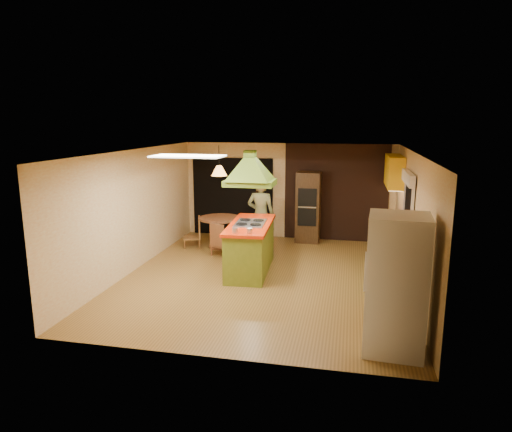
% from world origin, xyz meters
% --- Properties ---
extents(ground, '(6.50, 6.50, 0.00)m').
position_xyz_m(ground, '(0.00, 0.00, 0.00)').
color(ground, olive).
rests_on(ground, ground).
extents(room_walls, '(5.50, 6.50, 6.50)m').
position_xyz_m(room_walls, '(0.00, 0.00, 1.25)').
color(room_walls, beige).
rests_on(room_walls, ground).
extents(ceiling_plane, '(6.50, 6.50, 0.00)m').
position_xyz_m(ceiling_plane, '(0.00, 0.00, 2.50)').
color(ceiling_plane, silver).
rests_on(ceiling_plane, room_walls).
extents(brick_panel, '(2.64, 0.03, 2.50)m').
position_xyz_m(brick_panel, '(1.25, 3.23, 1.25)').
color(brick_panel, '#381E14').
rests_on(brick_panel, ground).
extents(nook_opening, '(2.20, 0.03, 2.10)m').
position_xyz_m(nook_opening, '(-1.50, 3.23, 1.05)').
color(nook_opening, black).
rests_on(nook_opening, ground).
extents(right_counter, '(0.62, 3.05, 0.92)m').
position_xyz_m(right_counter, '(2.45, 0.60, 0.46)').
color(right_counter, olive).
rests_on(right_counter, ground).
extents(upper_cabinets, '(0.34, 1.40, 0.70)m').
position_xyz_m(upper_cabinets, '(2.57, 2.20, 1.95)').
color(upper_cabinets, yellow).
rests_on(upper_cabinets, room_walls).
extents(window_right, '(0.12, 1.35, 1.06)m').
position_xyz_m(window_right, '(2.70, 0.40, 1.77)').
color(window_right, black).
rests_on(window_right, room_walls).
extents(fluor_panel, '(1.20, 0.60, 0.03)m').
position_xyz_m(fluor_panel, '(-1.10, -1.20, 2.48)').
color(fluor_panel, white).
rests_on(fluor_panel, ceiling_plane).
extents(kitchen_island, '(0.94, 2.08, 1.03)m').
position_xyz_m(kitchen_island, '(-0.37, 0.33, 0.51)').
color(kitchen_island, olive).
rests_on(kitchen_island, ground).
extents(range_hood, '(0.99, 0.71, 0.79)m').
position_xyz_m(range_hood, '(-0.37, 0.33, 2.25)').
color(range_hood, '#5A791E').
rests_on(range_hood, ceiling_plane).
extents(man, '(0.68, 0.47, 1.79)m').
position_xyz_m(man, '(-0.42, 1.70, 0.89)').
color(man, brown).
rests_on(man, ground).
extents(refrigerator, '(0.82, 0.78, 1.89)m').
position_xyz_m(refrigerator, '(2.26, -2.55, 0.95)').
color(refrigerator, silver).
rests_on(refrigerator, ground).
extents(wall_oven, '(0.61, 0.61, 1.80)m').
position_xyz_m(wall_oven, '(0.57, 2.95, 0.90)').
color(wall_oven, '#462D16').
rests_on(wall_oven, ground).
extents(dining_table, '(1.01, 1.01, 0.76)m').
position_xyz_m(dining_table, '(-1.48, 1.92, 0.53)').
color(dining_table, brown).
rests_on(dining_table, ground).
extents(chair_left, '(0.53, 0.53, 0.76)m').
position_xyz_m(chair_left, '(-2.18, 1.82, 0.38)').
color(chair_left, brown).
rests_on(chair_left, ground).
extents(chair_near, '(0.58, 0.58, 0.79)m').
position_xyz_m(chair_near, '(-1.23, 1.27, 0.39)').
color(chair_near, brown).
rests_on(chair_near, ground).
extents(pendant_lamp, '(0.42, 0.42, 0.24)m').
position_xyz_m(pendant_lamp, '(-1.48, 1.92, 1.90)').
color(pendant_lamp, '#FF9E3F').
rests_on(pendant_lamp, ceiling_plane).
extents(canister_large, '(0.17, 0.17, 0.20)m').
position_xyz_m(canister_large, '(2.40, 1.55, 1.02)').
color(canister_large, '#FBE8CA').
rests_on(canister_large, right_counter).
extents(canister_medium, '(0.17, 0.17, 0.20)m').
position_xyz_m(canister_medium, '(2.40, 1.68, 1.02)').
color(canister_medium, beige).
rests_on(canister_medium, right_counter).
extents(canister_small, '(0.15, 0.15, 0.17)m').
position_xyz_m(canister_small, '(2.40, 0.99, 1.00)').
color(canister_small, beige).
rests_on(canister_small, right_counter).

